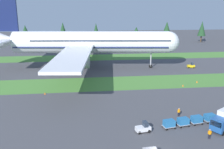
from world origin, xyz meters
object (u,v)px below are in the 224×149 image
at_px(ground_crew_marshaller, 179,112).
at_px(taxiway_marker_1, 183,85).
at_px(cargo_dolly_lead, 169,123).
at_px(taxiway_marker_0, 197,82).
at_px(ground_crew_loader, 210,134).
at_px(taxiway_marker_2, 45,93).
at_px(cargo_dolly_third, 197,119).
at_px(airliner, 87,42).
at_px(cargo_dolly_fourth, 210,117).
at_px(cargo_dolly_second, 183,121).
at_px(pushback_tractor, 191,66).
at_px(baggage_tug, 143,128).

height_order(ground_crew_marshaller, taxiway_marker_1, ground_crew_marshaller).
bearing_deg(cargo_dolly_lead, taxiway_marker_0, -44.05).
relative_size(ground_crew_loader, taxiway_marker_0, 2.80).
relative_size(taxiway_marker_0, taxiway_marker_2, 1.19).
xyz_separation_m(cargo_dolly_third, ground_crew_marshaller, (-2.04, 3.68, 0.03)).
bearing_deg(cargo_dolly_third, airliner, 11.81).
bearing_deg(airliner, ground_crew_loader, 26.35).
bearing_deg(taxiway_marker_0, cargo_dolly_lead, -123.65).
xyz_separation_m(cargo_dolly_fourth, taxiway_marker_1, (3.64, 21.93, -0.68)).
distance_m(cargo_dolly_second, cargo_dolly_third, 2.90).
bearing_deg(pushback_tractor, taxiway_marker_0, 167.94).
distance_m(cargo_dolly_lead, cargo_dolly_third, 5.80).
relative_size(cargo_dolly_lead, cargo_dolly_second, 1.00).
relative_size(ground_crew_marshaller, taxiway_marker_1, 3.56).
bearing_deg(cargo_dolly_fourth, taxiway_marker_2, 49.08).
bearing_deg(cargo_dolly_second, taxiway_marker_1, -32.53).
bearing_deg(ground_crew_marshaller, cargo_dolly_third, -67.19).
bearing_deg(cargo_dolly_fourth, ground_crew_loader, 142.08).
relative_size(cargo_dolly_lead, cargo_dolly_third, 1.00).
xyz_separation_m(baggage_tug, ground_crew_loader, (10.35, -3.56, 0.13)).
bearing_deg(ground_crew_loader, taxiway_marker_0, 90.25).
height_order(ground_crew_marshaller, taxiway_marker_2, ground_crew_marshaller).
relative_size(cargo_dolly_fourth, ground_crew_loader, 1.40).
bearing_deg(taxiway_marker_1, cargo_dolly_lead, -117.43).
relative_size(cargo_dolly_fourth, taxiway_marker_0, 3.92).
relative_size(cargo_dolly_third, taxiway_marker_0, 3.92).
bearing_deg(ground_crew_loader, pushback_tractor, 91.28).
distance_m(cargo_dolly_second, ground_crew_loader, 5.61).
bearing_deg(cargo_dolly_lead, airliner, 5.30).
distance_m(cargo_dolly_lead, pushback_tractor, 49.84).
bearing_deg(pushback_tractor, cargo_dolly_lead, 158.44).
bearing_deg(cargo_dolly_second, taxiway_marker_2, 42.78).
bearing_deg(cargo_dolly_second, baggage_tug, 90.00).
xyz_separation_m(cargo_dolly_second, cargo_dolly_fourth, (5.70, 1.05, 0.00)).
bearing_deg(taxiway_marker_1, ground_crew_loader, -103.64).
height_order(airliner, ground_crew_loader, airliner).
height_order(pushback_tractor, ground_crew_marshaller, pushback_tractor).
distance_m(pushback_tractor, taxiway_marker_2, 53.40).
height_order(cargo_dolly_second, cargo_dolly_third, same).
distance_m(airliner, taxiway_marker_1, 36.83).
relative_size(cargo_dolly_second, ground_crew_loader, 1.40).
height_order(cargo_dolly_third, ground_crew_marshaller, ground_crew_marshaller).
bearing_deg(baggage_tug, cargo_dolly_second, -90.00).
height_order(baggage_tug, cargo_dolly_fourth, baggage_tug).
height_order(baggage_tug, ground_crew_loader, baggage_tug).
bearing_deg(baggage_tug, taxiway_marker_2, 31.52).
distance_m(cargo_dolly_lead, cargo_dolly_second, 2.90).
distance_m(cargo_dolly_second, taxiway_marker_2, 34.60).
distance_m(cargo_dolly_third, ground_crew_marshaller, 4.21).
height_order(airliner, cargo_dolly_lead, airliner).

